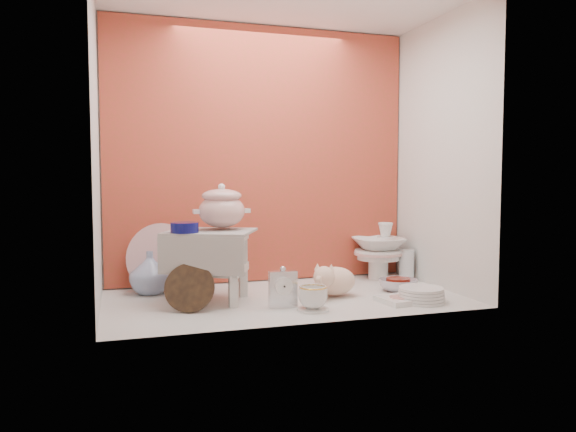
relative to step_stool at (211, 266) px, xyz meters
name	(u,v)px	position (x,y,z in m)	size (l,w,h in m)	color
ground	(285,298)	(0.37, -0.05, -0.18)	(1.80, 1.80, 0.00)	silver
niche_shell	(275,118)	(0.37, 0.13, 0.75)	(1.86, 1.03, 1.53)	#BE362F
step_stool	(211,266)	(0.00, 0.00, 0.00)	(0.41, 0.35, 0.35)	silver
soup_tureen	(222,206)	(0.06, 0.03, 0.29)	(0.27, 0.27, 0.23)	white
cobalt_bowl	(185,227)	(-0.13, -0.07, 0.20)	(0.13, 0.13, 0.05)	#0A0B50
floral_platter	(160,257)	(-0.22, 0.33, 0.01)	(0.37, 0.11, 0.37)	white
blue_white_vase	(150,273)	(-0.28, 0.26, -0.06)	(0.22, 0.22, 0.23)	white
lacquer_tray	(190,288)	(-0.13, -0.18, -0.07)	(0.23, 0.11, 0.22)	black
mantel_clock	(283,287)	(0.30, -0.24, -0.08)	(0.13, 0.05, 0.19)	silver
plush_pig	(335,281)	(0.63, -0.09, -0.09)	(0.28, 0.19, 0.17)	beige
teacup_saucer	(313,309)	(0.42, -0.34, -0.17)	(0.15, 0.15, 0.01)	white
gold_rim_teacup	(313,297)	(0.42, -0.34, -0.11)	(0.13, 0.13, 0.11)	white
lattice_dish	(400,300)	(0.88, -0.32, -0.16)	(0.19, 0.19, 0.03)	white
dinner_plate_stack	(421,295)	(0.99, -0.34, -0.14)	(0.24, 0.24, 0.07)	white
crystal_bowl	(398,285)	(1.01, -0.07, -0.14)	(0.21, 0.21, 0.07)	silver
clear_glass_vase	(406,265)	(1.21, 0.20, -0.09)	(0.09, 0.09, 0.18)	silver
porcelain_tower	(378,251)	(1.07, 0.29, 0.00)	(0.30, 0.30, 0.34)	white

